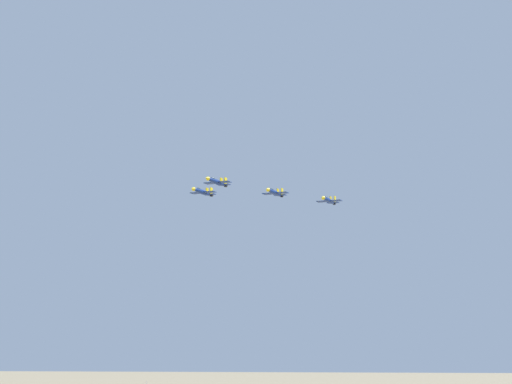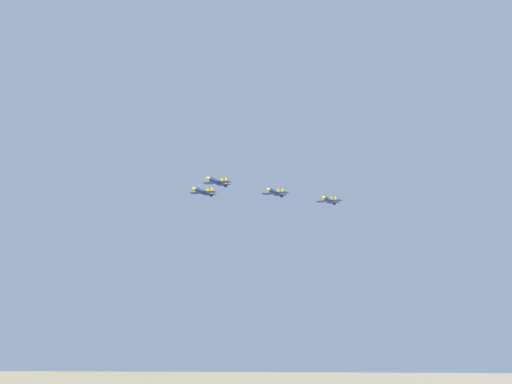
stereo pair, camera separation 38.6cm
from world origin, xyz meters
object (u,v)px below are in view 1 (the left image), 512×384
jet_lead (217,182)px  jet_left_wingman (275,193)px  jet_left_outer (329,200)px  jet_right_wingman (202,192)px

jet_lead → jet_left_wingman: size_ratio=1.01×
jet_left_outer → jet_left_wingman: bearing=-40.7°
jet_lead → jet_right_wingman: 22.83m
jet_left_wingman → jet_left_outer: 22.86m
jet_lead → jet_right_wingman: bearing=-139.5°
jet_left_wingman → jet_left_outer: size_ratio=1.00×
jet_left_wingman → jet_left_outer: (-19.96, -11.07, -1.21)m
jet_lead → jet_right_wingman: jet_right_wingman is taller
jet_lead → jet_left_outer: 45.77m
jet_lead → jet_left_outer: (-39.92, -22.15, -3.22)m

